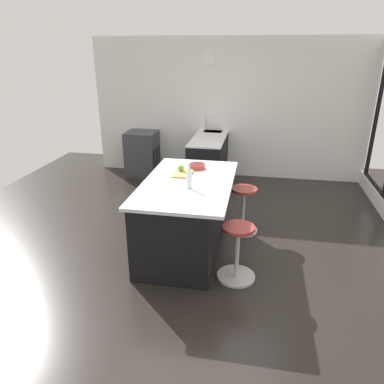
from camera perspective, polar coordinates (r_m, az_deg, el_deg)
The scene contains 11 objects.
ground_plane at distance 4.87m, azimuth 1.43°, elevation -8.75°, with size 8.09×8.09×0.00m, color black.
interior_partition_left at distance 7.38m, azimuth 5.56°, elevation 12.82°, with size 0.15×5.37×2.68m.
sink_cabinet at distance 7.26m, azimuth 3.03°, elevation 5.69°, with size 2.15×0.60×1.21m.
oven_range at distance 7.57m, azimuth -7.77°, elevation 6.03°, with size 0.60×0.61×0.90m.
kitchen_island at distance 4.70m, azimuth -1.17°, elevation -3.53°, with size 1.86×1.09×0.92m.
stool_by_window at distance 5.21m, azimuth 8.01°, elevation -2.98°, with size 0.44×0.44×0.66m.
stool_middle at distance 4.18m, azimuth 7.08°, elevation -9.61°, with size 0.44×0.44×0.66m.
cutting_board at distance 4.78m, azimuth -1.40°, elevation 2.95°, with size 0.36×0.24×0.02m, color tan.
apple_green at distance 4.83m, azimuth -1.77°, elevation 3.80°, with size 0.08×0.08×0.08m, color #609E2D.
water_bottle at distance 4.25m, azimuth -0.45°, elevation 2.14°, with size 0.06×0.06×0.31m.
fruit_bowl at distance 4.98m, azimuth 0.78°, elevation 4.12°, with size 0.22×0.22×0.07m.
Camera 1 is at (4.15, 0.66, 2.47)m, focal length 34.02 mm.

